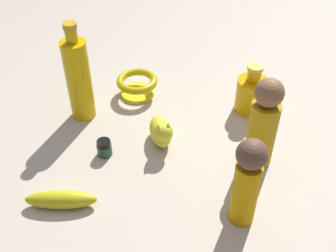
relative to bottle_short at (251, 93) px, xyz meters
name	(u,v)px	position (x,y,z in m)	size (l,w,h in m)	color
ground	(168,151)	(-0.21, -0.17, -0.05)	(2.00, 2.00, 0.00)	#BCB29E
bottle_short	(251,93)	(0.00, 0.00, 0.00)	(0.08, 0.08, 0.14)	#D49C05
cat_figurine	(161,131)	(-0.23, -0.14, -0.01)	(0.07, 0.13, 0.09)	yellow
nail_polish_jar	(104,148)	(-0.36, -0.19, -0.03)	(0.04, 0.04, 0.04)	#1E4322
person_figure_adult	(247,181)	(-0.06, -0.36, 0.06)	(0.07, 0.07, 0.21)	#CD9304
banana	(61,199)	(-0.43, -0.34, -0.03)	(0.15, 0.04, 0.04)	gold
bottle_tall	(79,79)	(-0.44, -0.04, 0.06)	(0.06, 0.06, 0.26)	#D3A607
bowl	(137,84)	(-0.31, 0.06, -0.02)	(0.11, 0.11, 0.05)	yellow
person_figure_child	(263,123)	(0.00, -0.19, 0.06)	(0.09, 0.09, 0.22)	#BD9110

